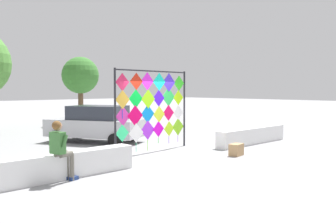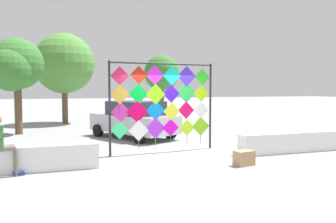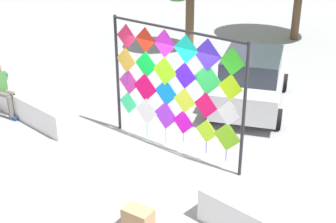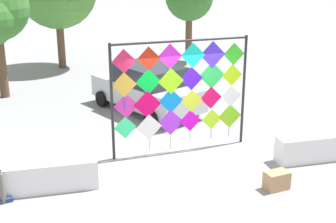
{
  "view_description": "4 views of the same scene",
  "coord_description": "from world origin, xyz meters",
  "px_view_note": "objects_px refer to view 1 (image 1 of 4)",
  "views": [
    {
      "loc": [
        -8.74,
        -9.06,
        2.26
      ],
      "look_at": [
        0.42,
        0.38,
        1.44
      ],
      "focal_mm": 39.9,
      "sensor_mm": 36.0,
      "label": 1
    },
    {
      "loc": [
        -3.29,
        -9.59,
        2.09
      ],
      "look_at": [
        0.23,
        0.68,
        1.33
      ],
      "focal_mm": 36.15,
      "sensor_mm": 36.0,
      "label": 2
    },
    {
      "loc": [
        6.51,
        -6.24,
        5.34
      ],
      "look_at": [
        0.4,
        0.28,
        1.24
      ],
      "focal_mm": 49.58,
      "sensor_mm": 36.0,
      "label": 3
    },
    {
      "loc": [
        -2.88,
        -9.82,
        4.79
      ],
      "look_at": [
        -0.44,
        -0.03,
        1.38
      ],
      "focal_mm": 48.94,
      "sensor_mm": 36.0,
      "label": 4
    }
  ],
  "objects_px": {
    "cardboard_box_large": "(236,150)",
    "tree_palm_like": "(80,75)",
    "seated_vendor": "(61,146)",
    "parked_car": "(96,124)",
    "kite_display_rack": "(153,104)"
  },
  "relations": [
    {
      "from": "cardboard_box_large",
      "to": "tree_palm_like",
      "type": "xyz_separation_m",
      "value": [
        1.75,
        12.85,
        2.86
      ]
    },
    {
      "from": "seated_vendor",
      "to": "parked_car",
      "type": "height_order",
      "value": "parked_car"
    },
    {
      "from": "parked_car",
      "to": "cardboard_box_large",
      "type": "distance_m",
      "value": 6.19
    },
    {
      "from": "seated_vendor",
      "to": "tree_palm_like",
      "type": "xyz_separation_m",
      "value": [
        7.74,
        12.04,
        2.18
      ]
    },
    {
      "from": "seated_vendor",
      "to": "parked_car",
      "type": "distance_m",
      "value": 6.72
    },
    {
      "from": "kite_display_rack",
      "to": "cardboard_box_large",
      "type": "xyz_separation_m",
      "value": [
        1.48,
        -2.55,
        -1.51
      ]
    },
    {
      "from": "kite_display_rack",
      "to": "cardboard_box_large",
      "type": "height_order",
      "value": "kite_display_rack"
    },
    {
      "from": "seated_vendor",
      "to": "cardboard_box_large",
      "type": "xyz_separation_m",
      "value": [
        5.99,
        -0.81,
        -0.68
      ]
    },
    {
      "from": "parked_car",
      "to": "tree_palm_like",
      "type": "distance_m",
      "value": 8.03
    },
    {
      "from": "seated_vendor",
      "to": "tree_palm_like",
      "type": "bearing_deg",
      "value": 57.26
    },
    {
      "from": "kite_display_rack",
      "to": "tree_palm_like",
      "type": "height_order",
      "value": "tree_palm_like"
    },
    {
      "from": "kite_display_rack",
      "to": "seated_vendor",
      "type": "xyz_separation_m",
      "value": [
        -4.51,
        -1.74,
        -0.83
      ]
    },
    {
      "from": "seated_vendor",
      "to": "parked_car",
      "type": "bearing_deg",
      "value": 49.75
    },
    {
      "from": "seated_vendor",
      "to": "tree_palm_like",
      "type": "relative_size",
      "value": 0.36
    },
    {
      "from": "seated_vendor",
      "to": "tree_palm_like",
      "type": "height_order",
      "value": "tree_palm_like"
    }
  ]
}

